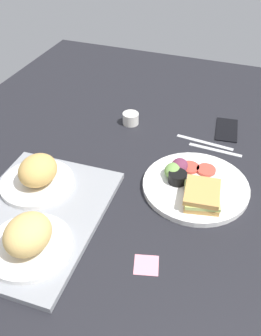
{
  "coord_description": "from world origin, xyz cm",
  "views": [
    {
      "loc": [
        -75.37,
        -25.43,
        70.72
      ],
      "look_at": [
        2.0,
        3.0,
        4.0
      ],
      "focal_mm": 39.94,
      "sensor_mm": 36.0,
      "label": 1
    }
  ],
  "objects_px": {
    "serving_tray": "(35,216)",
    "sticky_note": "(146,265)",
    "plate_with_salad": "(194,185)",
    "bread_plate_near": "(28,239)",
    "bread_plate_far": "(38,175)",
    "knife": "(205,142)",
    "cell_phone": "(227,129)",
    "fork": "(215,150)",
    "espresso_cup": "(131,118)"
  },
  "relations": [
    {
      "from": "bread_plate_near",
      "to": "sticky_note",
      "type": "xyz_separation_m",
      "value": [
        0.06,
        -0.26,
        -0.05
      ]
    },
    {
      "from": "fork",
      "to": "plate_with_salad",
      "type": "bearing_deg",
      "value": 86.43
    },
    {
      "from": "fork",
      "to": "knife",
      "type": "bearing_deg",
      "value": -33.79
    },
    {
      "from": "bread_plate_near",
      "to": "knife",
      "type": "xyz_separation_m",
      "value": [
        0.59,
        -0.29,
        -0.05
      ]
    },
    {
      "from": "sticky_note",
      "to": "knife",
      "type": "bearing_deg",
      "value": -3.05
    },
    {
      "from": "knife",
      "to": "plate_with_salad",
      "type": "bearing_deg",
      "value": 99.67
    },
    {
      "from": "serving_tray",
      "to": "bread_plate_near",
      "type": "height_order",
      "value": "bread_plate_near"
    },
    {
      "from": "sticky_note",
      "to": "serving_tray",
      "type": "bearing_deg",
      "value": 82.76
    },
    {
      "from": "plate_with_salad",
      "to": "cell_phone",
      "type": "bearing_deg",
      "value": -6.8
    },
    {
      "from": "bread_plate_near",
      "to": "bread_plate_far",
      "type": "distance_m",
      "value": 0.23
    },
    {
      "from": "espresso_cup",
      "to": "serving_tray",
      "type": "bearing_deg",
      "value": 171.77
    },
    {
      "from": "fork",
      "to": "knife",
      "type": "xyz_separation_m",
      "value": [
        0.03,
        0.04,
        0.0
      ]
    },
    {
      "from": "plate_with_salad",
      "to": "sticky_note",
      "type": "height_order",
      "value": "plate_with_salad"
    },
    {
      "from": "bread_plate_near",
      "to": "fork",
      "type": "xyz_separation_m",
      "value": [
        0.56,
        -0.33,
        -0.05
      ]
    },
    {
      "from": "plate_with_salad",
      "to": "espresso_cup",
      "type": "height_order",
      "value": "plate_with_salad"
    },
    {
      "from": "serving_tray",
      "to": "fork",
      "type": "xyz_separation_m",
      "value": [
        0.46,
        -0.38,
        -0.01
      ]
    },
    {
      "from": "sticky_note",
      "to": "bread_plate_near",
      "type": "bearing_deg",
      "value": 103.22
    },
    {
      "from": "plate_with_salad",
      "to": "knife",
      "type": "bearing_deg",
      "value": 3.85
    },
    {
      "from": "bread_plate_near",
      "to": "cell_phone",
      "type": "bearing_deg",
      "value": -26.68
    },
    {
      "from": "bread_plate_near",
      "to": "knife",
      "type": "relative_size",
      "value": 1.05
    },
    {
      "from": "cell_phone",
      "to": "espresso_cup",
      "type": "bearing_deg",
      "value": 96.0
    },
    {
      "from": "serving_tray",
      "to": "sticky_note",
      "type": "bearing_deg",
      "value": -97.24
    },
    {
      "from": "plate_with_salad",
      "to": "bread_plate_near",
      "type": "bearing_deg",
      "value": 138.9
    },
    {
      "from": "serving_tray",
      "to": "plate_with_salad",
      "type": "distance_m",
      "value": 0.44
    },
    {
      "from": "bread_plate_near",
      "to": "cell_phone",
      "type": "height_order",
      "value": "bread_plate_near"
    },
    {
      "from": "knife",
      "to": "cell_phone",
      "type": "xyz_separation_m",
      "value": [
        0.1,
        -0.06,
        0.0
      ]
    },
    {
      "from": "serving_tray",
      "to": "knife",
      "type": "height_order",
      "value": "serving_tray"
    },
    {
      "from": "serving_tray",
      "to": "bread_plate_far",
      "type": "distance_m",
      "value": 0.12
    },
    {
      "from": "plate_with_salad",
      "to": "cell_phone",
      "type": "xyz_separation_m",
      "value": [
        0.34,
        -0.04,
        -0.01
      ]
    },
    {
      "from": "fork",
      "to": "cell_phone",
      "type": "height_order",
      "value": "cell_phone"
    },
    {
      "from": "bread_plate_near",
      "to": "sticky_note",
      "type": "distance_m",
      "value": 0.27
    },
    {
      "from": "cell_phone",
      "to": "plate_with_salad",
      "type": "bearing_deg",
      "value": 166.61
    },
    {
      "from": "bread_plate_far",
      "to": "sticky_note",
      "type": "distance_m",
      "value": 0.39
    },
    {
      "from": "fork",
      "to": "sticky_note",
      "type": "distance_m",
      "value": 0.5
    },
    {
      "from": "espresso_cup",
      "to": "fork",
      "type": "distance_m",
      "value": 0.32
    },
    {
      "from": "fork",
      "to": "sticky_note",
      "type": "bearing_deg",
      "value": 85.27
    },
    {
      "from": "plate_with_salad",
      "to": "fork",
      "type": "xyz_separation_m",
      "value": [
        0.21,
        -0.02,
        -0.01
      ]
    },
    {
      "from": "fork",
      "to": "bread_plate_near",
      "type": "bearing_deg",
      "value": 62.46
    },
    {
      "from": "plate_with_salad",
      "to": "cell_phone",
      "type": "relative_size",
      "value": 2.07
    },
    {
      "from": "plate_with_salad",
      "to": "knife",
      "type": "distance_m",
      "value": 0.24
    },
    {
      "from": "serving_tray",
      "to": "plate_with_salad",
      "type": "height_order",
      "value": "plate_with_salad"
    },
    {
      "from": "bread_plate_near",
      "to": "plate_with_salad",
      "type": "bearing_deg",
      "value": -41.1
    },
    {
      "from": "bread_plate_near",
      "to": "knife",
      "type": "height_order",
      "value": "bread_plate_near"
    },
    {
      "from": "bread_plate_near",
      "to": "plate_with_salad",
      "type": "distance_m",
      "value": 0.47
    },
    {
      "from": "bread_plate_far",
      "to": "plate_with_salad",
      "type": "distance_m",
      "value": 0.43
    },
    {
      "from": "bread_plate_far",
      "to": "bread_plate_near",
      "type": "bearing_deg",
      "value": -154.04
    },
    {
      "from": "bread_plate_far",
      "to": "espresso_cup",
      "type": "distance_m",
      "value": 0.43
    },
    {
      "from": "bread_plate_far",
      "to": "cell_phone",
      "type": "height_order",
      "value": "bread_plate_far"
    },
    {
      "from": "plate_with_salad",
      "to": "fork",
      "type": "height_order",
      "value": "plate_with_salad"
    },
    {
      "from": "cell_phone",
      "to": "sticky_note",
      "type": "relative_size",
      "value": 2.57
    }
  ]
}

